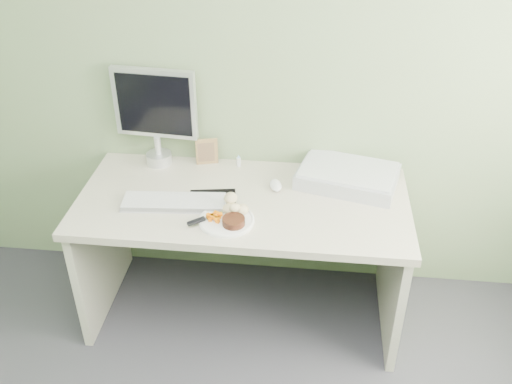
# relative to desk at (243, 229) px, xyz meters

# --- Properties ---
(wall_back) EXTENTS (3.50, 0.00, 3.50)m
(wall_back) POSITION_rel_desk_xyz_m (0.00, 0.38, 0.80)
(wall_back) COLOR gray
(wall_back) RESTS_ON floor
(desk) EXTENTS (1.60, 0.75, 0.73)m
(desk) POSITION_rel_desk_xyz_m (0.00, 0.00, 0.00)
(desk) COLOR beige
(desk) RESTS_ON floor
(plate) EXTENTS (0.25, 0.25, 0.01)m
(plate) POSITION_rel_desk_xyz_m (-0.05, -0.19, 0.19)
(plate) COLOR white
(plate) RESTS_ON desk
(steak) EXTENTS (0.13, 0.13, 0.03)m
(steak) POSITION_rel_desk_xyz_m (-0.01, -0.23, 0.21)
(steak) COLOR black
(steak) RESTS_ON plate
(potato_pile) EXTENTS (0.12, 0.09, 0.06)m
(potato_pile) POSITION_rel_desk_xyz_m (-0.03, -0.14, 0.23)
(potato_pile) COLOR tan
(potato_pile) RESTS_ON plate
(carrot_heap) EXTENTS (0.06, 0.06, 0.04)m
(carrot_heap) POSITION_rel_desk_xyz_m (-0.10, -0.20, 0.22)
(carrot_heap) COLOR orange
(carrot_heap) RESTS_ON plate
(steak_knife) EXTENTS (0.18, 0.16, 0.02)m
(steak_knife) POSITION_rel_desk_xyz_m (-0.15, -0.22, 0.21)
(steak_knife) COLOR silver
(steak_knife) RESTS_ON plate
(mousepad) EXTENTS (0.25, 0.23, 0.00)m
(mousepad) POSITION_rel_desk_xyz_m (-0.14, -0.03, 0.18)
(mousepad) COLOR black
(mousepad) RESTS_ON desk
(keyboard) EXTENTS (0.49, 0.18, 0.02)m
(keyboard) POSITION_rel_desk_xyz_m (-0.32, -0.08, 0.20)
(keyboard) COLOR white
(keyboard) RESTS_ON desk
(computer_mouse) EXTENTS (0.08, 0.11, 0.04)m
(computer_mouse) POSITION_rel_desk_xyz_m (0.15, 0.11, 0.20)
(computer_mouse) COLOR white
(computer_mouse) RESTS_ON desk
(photo_frame) EXTENTS (0.12, 0.04, 0.14)m
(photo_frame) POSITION_rel_desk_xyz_m (-0.23, 0.32, 0.26)
(photo_frame) COLOR olive
(photo_frame) RESTS_ON desk
(eyedrop_bottle) EXTENTS (0.02, 0.02, 0.07)m
(eyedrop_bottle) POSITION_rel_desk_xyz_m (-0.06, 0.31, 0.21)
(eyedrop_bottle) COLOR white
(eyedrop_bottle) RESTS_ON desk
(scanner) EXTENTS (0.54, 0.43, 0.07)m
(scanner) POSITION_rel_desk_xyz_m (0.50, 0.20, 0.22)
(scanner) COLOR #AAACB1
(scanner) RESTS_ON desk
(monitor) EXTENTS (0.43, 0.13, 0.52)m
(monitor) POSITION_rel_desk_xyz_m (-0.49, 0.31, 0.47)
(monitor) COLOR silver
(monitor) RESTS_ON desk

